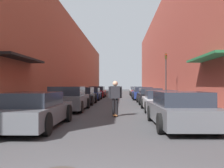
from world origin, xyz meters
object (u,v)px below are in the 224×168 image
at_px(parked_car_left_2, 81,96).
at_px(parked_car_right_1, 159,101).
at_px(parked_car_left_4, 97,92).
at_px(parked_car_right_4, 139,92).
at_px(parked_car_left_1, 68,99).
at_px(traffic_light, 166,72).
at_px(parked_car_right_2, 150,96).
at_px(skateboarder, 115,95).
at_px(parked_car_right_0, 180,110).
at_px(parked_car_right_3, 143,94).
at_px(parked_car_right_5, 136,91).
at_px(parked_car_left_3, 91,94).
at_px(parked_car_left_0, 34,110).

distance_m(parked_car_left_2, parked_car_right_1, 7.02).
relative_size(parked_car_left_2, parked_car_left_4, 0.91).
height_order(parked_car_left_4, parked_car_right_4, parked_car_left_4).
relative_size(parked_car_left_1, traffic_light, 1.11).
distance_m(parked_car_right_2, skateboarder, 8.36).
relative_size(parked_car_right_0, parked_car_right_1, 1.02).
xyz_separation_m(parked_car_right_1, traffic_light, (1.57, 6.92, 1.98)).
xyz_separation_m(parked_car_right_3, parked_car_right_5, (0.00, 11.04, 0.00)).
relative_size(parked_car_left_3, parked_car_right_3, 1.07).
bearing_deg(parked_car_left_3, traffic_light, -27.35).
bearing_deg(parked_car_left_2, parked_car_right_1, -42.17).
bearing_deg(parked_car_left_3, parked_car_right_1, -63.66).
height_order(parked_car_right_2, skateboarder, skateboarder).
distance_m(parked_car_right_0, parked_car_right_3, 16.40).
relative_size(parked_car_left_0, parked_car_right_2, 0.99).
bearing_deg(parked_car_left_1, parked_car_right_4, 72.79).
height_order(parked_car_left_2, traffic_light, traffic_light).
bearing_deg(parked_car_left_1, parked_car_left_4, 89.77).
bearing_deg(parked_car_left_1, parked_car_right_1, 0.73).
xyz_separation_m(parked_car_left_2, parked_car_right_3, (5.14, 6.25, -0.01)).
distance_m(parked_car_left_1, parked_car_right_4, 17.34).
xyz_separation_m(parked_car_left_2, parked_car_right_1, (5.20, -4.71, -0.06)).
xyz_separation_m(parked_car_left_2, skateboarder, (2.78, -7.26, 0.38)).
height_order(parked_car_left_0, traffic_light, traffic_light).
height_order(parked_car_right_0, parked_car_right_3, parked_car_right_3).
bearing_deg(parked_car_left_3, parked_car_right_3, 6.31).
bearing_deg(parked_car_right_0, parked_car_right_1, 88.87).
relative_size(parked_car_right_1, parked_car_right_3, 1.05).
bearing_deg(skateboarder, parked_car_left_1, 137.83).
xyz_separation_m(parked_car_right_2, parked_car_right_5, (-0.11, 16.58, 0.03)).
distance_m(parked_car_left_3, parked_car_left_4, 5.38).
relative_size(parked_car_right_1, skateboarder, 2.64).
relative_size(parked_car_right_5, skateboarder, 2.51).
distance_m(parked_car_right_0, parked_car_right_4, 21.93).
height_order(parked_car_left_2, parked_car_left_4, parked_car_left_4).
distance_m(parked_car_right_2, parked_car_right_4, 11.08).
relative_size(parked_car_left_4, parked_car_right_4, 1.07).
bearing_deg(parked_car_right_0, skateboarder, 128.71).
bearing_deg(parked_car_right_4, parked_car_right_2, -89.54).
bearing_deg(parked_car_right_3, parked_car_left_4, 136.29).
relative_size(skateboarder, traffic_light, 0.41).
xyz_separation_m(parked_car_right_2, parked_car_right_4, (-0.09, 11.08, 0.02)).
bearing_deg(parked_car_left_2, parked_car_left_3, 89.46).
xyz_separation_m(parked_car_left_0, parked_car_left_4, (-0.04, 21.59, 0.05)).
height_order(parked_car_left_1, parked_car_left_3, parked_car_left_1).
bearing_deg(parked_car_right_5, skateboarder, -95.49).
height_order(parked_car_right_5, skateboarder, skateboarder).
distance_m(parked_car_left_1, parked_car_left_3, 10.46).
relative_size(parked_car_left_3, parked_car_right_0, 0.99).
relative_size(parked_car_left_1, skateboarder, 2.71).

